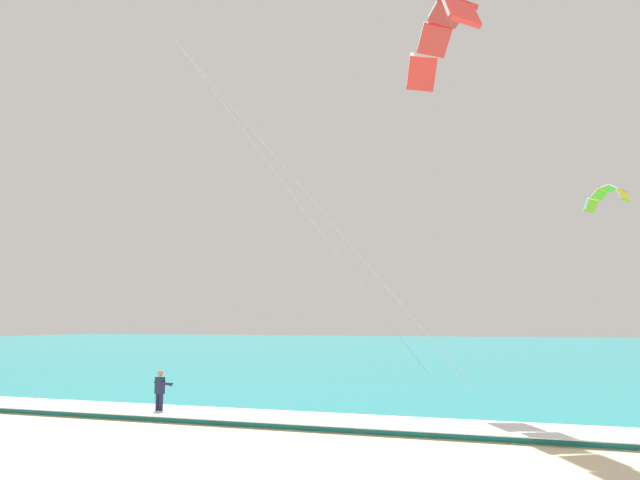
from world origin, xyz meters
TOP-DOWN VIEW (x-y plane):
  - sea at (0.00, 74.15)m, footprint 200.00×120.00m
  - surf_foam at (0.00, 15.15)m, footprint 200.00×2.62m
  - surfboard at (0.10, 14.97)m, footprint 0.81×1.47m
  - kitesurfer at (0.10, 14.98)m, footprint 0.62×0.61m
  - kite_primary at (10.12, 19.41)m, footprint 11.93×7.24m
  - kite_distant at (20.51, 55.22)m, footprint 3.55×5.38m

SIDE VIEW (x-z plane):
  - surfboard at x=0.10m, z-range -0.02..0.07m
  - sea at x=0.00m, z-range 0.00..0.20m
  - surf_foam at x=0.00m, z-range 0.20..0.24m
  - kitesurfer at x=0.10m, z-range 0.10..1.79m
  - kite_distant at x=20.51m, z-range 13.92..16.02m
  - kite_primary at x=10.12m, z-range 7.79..23.05m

